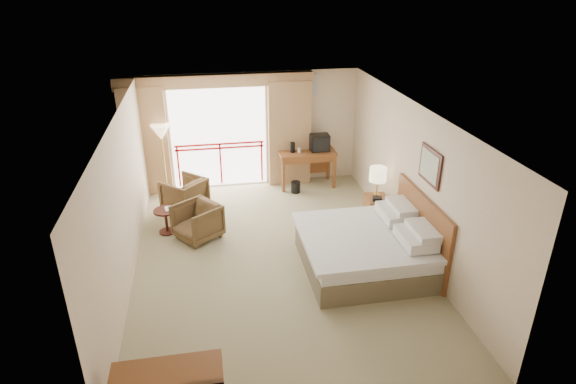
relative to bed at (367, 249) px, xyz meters
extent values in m
plane|color=gray|center=(-1.50, 0.60, -0.38)|extent=(7.00, 7.00, 0.00)
plane|color=white|center=(-1.50, 0.60, 2.32)|extent=(7.00, 7.00, 0.00)
plane|color=beige|center=(-1.50, 4.10, 0.97)|extent=(5.00, 0.00, 5.00)
plane|color=beige|center=(-1.50, -2.90, 0.97)|extent=(5.00, 0.00, 5.00)
plane|color=beige|center=(-4.00, 0.60, 0.97)|extent=(0.00, 7.00, 7.00)
plane|color=beige|center=(1.00, 0.60, 0.97)|extent=(0.00, 7.00, 7.00)
plane|color=white|center=(-2.30, 4.08, 0.82)|extent=(2.40, 0.00, 2.40)
cube|color=#B0100F|center=(-2.30, 4.06, 0.57)|extent=(2.09, 0.03, 0.04)
cube|color=#B0100F|center=(-2.30, 4.06, 0.67)|extent=(2.09, 0.03, 0.04)
cube|color=#B0100F|center=(-3.29, 4.06, 0.17)|extent=(0.04, 0.03, 1.00)
cube|color=#B0100F|center=(-2.30, 4.06, 0.17)|extent=(0.04, 0.03, 1.00)
cube|color=#B0100F|center=(-1.31, 4.06, 0.17)|extent=(0.04, 0.03, 1.00)
cube|color=#956B45|center=(-3.95, 3.95, 0.87)|extent=(1.00, 0.26, 2.50)
cube|color=#956B45|center=(-0.65, 3.95, 0.87)|extent=(1.00, 0.26, 2.50)
cube|color=#956B45|center=(-2.30, 3.98, 2.17)|extent=(4.40, 0.22, 0.28)
cube|color=silver|center=(-0.20, 4.07, 1.97)|extent=(0.50, 0.04, 0.50)
cube|color=brown|center=(-0.05, 0.00, -0.18)|extent=(2.05, 2.00, 0.40)
cube|color=silver|center=(-0.05, 0.00, 0.12)|extent=(2.01, 1.96, 0.22)
cube|color=silver|center=(-0.10, 0.00, 0.25)|extent=(2.09, 2.06, 0.08)
cube|color=silver|center=(0.65, -0.45, 0.40)|extent=(0.50, 0.75, 0.18)
cube|color=silver|center=(0.65, 0.45, 0.40)|extent=(0.50, 0.75, 0.18)
cube|color=silver|center=(0.78, -0.45, 0.52)|extent=(0.40, 0.70, 0.14)
cube|color=silver|center=(0.78, 0.45, 0.52)|extent=(0.40, 0.70, 0.14)
cube|color=brown|center=(0.96, 0.00, 0.27)|extent=(0.06, 2.10, 1.30)
cube|color=black|center=(0.98, 0.00, 1.47)|extent=(0.03, 0.72, 0.60)
cube|color=silver|center=(0.96, 0.00, 1.47)|extent=(0.01, 0.60, 0.48)
cube|color=brown|center=(0.70, 1.49, -0.07)|extent=(0.46, 0.54, 0.61)
cylinder|color=tan|center=(0.70, 1.54, 0.27)|extent=(0.14, 0.14, 0.04)
cylinder|color=tan|center=(0.70, 1.54, 0.46)|extent=(0.03, 0.03, 0.36)
cylinder|color=#FFE5B2|center=(0.70, 1.54, 0.72)|extent=(0.34, 0.34, 0.28)
cube|color=black|center=(0.65, 1.34, 0.27)|extent=(0.21, 0.18, 0.08)
cube|color=brown|center=(-0.27, 3.68, 0.47)|extent=(1.34, 0.65, 0.06)
cube|color=brown|center=(-0.88, 3.40, 0.04)|extent=(0.07, 0.07, 0.83)
cube|color=brown|center=(0.35, 3.40, 0.04)|extent=(0.07, 0.07, 0.83)
cube|color=brown|center=(-0.88, 3.96, 0.04)|extent=(0.07, 0.07, 0.83)
cube|color=brown|center=(0.35, 3.96, 0.04)|extent=(0.07, 0.07, 0.83)
cube|color=brown|center=(-0.27, 3.96, 0.13)|extent=(1.23, 0.03, 0.61)
cube|color=brown|center=(-0.27, 3.39, 0.38)|extent=(1.23, 0.03, 0.13)
cube|color=black|center=(0.03, 3.68, 0.69)|extent=(0.44, 0.34, 0.40)
cube|color=black|center=(0.03, 3.51, 0.69)|extent=(0.40, 0.02, 0.32)
cylinder|color=black|center=(-0.62, 3.68, 0.62)|extent=(0.14, 0.14, 0.24)
cylinder|color=white|center=(-0.47, 3.63, 0.55)|extent=(0.10, 0.10, 0.11)
cylinder|color=black|center=(-0.61, 3.32, -0.24)|extent=(0.26, 0.26, 0.27)
imported|color=#4B3620|center=(-3.15, 2.88, -0.38)|extent=(1.11, 1.11, 0.73)
imported|color=#4B3620|center=(-2.89, 1.58, -0.38)|extent=(1.08, 1.07, 0.71)
cylinder|color=black|center=(-3.50, 1.90, 0.11)|extent=(0.46, 0.46, 0.04)
cylinder|color=black|center=(-3.50, 1.90, -0.13)|extent=(0.05, 0.05, 0.46)
cylinder|color=black|center=(-3.50, 1.90, -0.36)|extent=(0.33, 0.33, 0.03)
imported|color=white|center=(-3.50, 1.90, 0.12)|extent=(0.20, 0.24, 0.02)
cylinder|color=tan|center=(-3.57, 3.71, -0.36)|extent=(0.27, 0.27, 0.03)
cylinder|color=tan|center=(-3.57, 3.71, 0.36)|extent=(0.03, 0.03, 1.47)
cone|color=#FFE5B2|center=(-3.57, 3.71, 1.14)|extent=(0.43, 0.43, 0.34)
camera|label=1|loc=(-2.63, -6.79, 4.39)|focal=30.00mm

